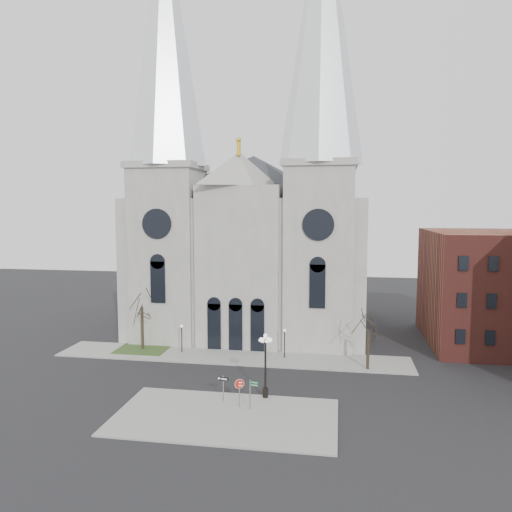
% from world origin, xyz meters
% --- Properties ---
extents(ground, '(160.00, 160.00, 0.00)m').
position_xyz_m(ground, '(0.00, 0.00, 0.00)').
color(ground, black).
rests_on(ground, ground).
extents(sidewalk_near, '(18.00, 10.00, 0.14)m').
position_xyz_m(sidewalk_near, '(3.00, -5.00, 0.07)').
color(sidewalk_near, gray).
rests_on(sidewalk_near, ground).
extents(sidewalk_far, '(40.00, 6.00, 0.14)m').
position_xyz_m(sidewalk_far, '(0.00, 11.00, 0.07)').
color(sidewalk_far, gray).
rests_on(sidewalk_far, ground).
extents(grass_patch, '(6.00, 5.00, 0.18)m').
position_xyz_m(grass_patch, '(-11.00, 12.00, 0.09)').
color(grass_patch, '#2D461E').
rests_on(grass_patch, ground).
extents(cathedral, '(33.00, 26.66, 54.00)m').
position_xyz_m(cathedral, '(0.00, 22.86, 18.48)').
color(cathedral, gray).
rests_on(cathedral, ground).
extents(bg_building_brick, '(14.00, 18.00, 14.00)m').
position_xyz_m(bg_building_brick, '(30.00, 22.00, 7.00)').
color(bg_building_brick, maroon).
rests_on(bg_building_brick, ground).
extents(tree_left, '(3.20, 3.20, 7.50)m').
position_xyz_m(tree_left, '(-11.00, 12.00, 5.58)').
color(tree_left, black).
rests_on(tree_left, ground).
extents(tree_right, '(3.20, 3.20, 6.00)m').
position_xyz_m(tree_right, '(15.00, 9.00, 4.47)').
color(tree_right, black).
rests_on(tree_right, ground).
extents(ped_lamp_left, '(0.32, 0.32, 3.26)m').
position_xyz_m(ped_lamp_left, '(-6.00, 11.50, 2.33)').
color(ped_lamp_left, black).
rests_on(ped_lamp_left, sidewalk_far).
extents(ped_lamp_right, '(0.32, 0.32, 3.26)m').
position_xyz_m(ped_lamp_right, '(6.00, 11.50, 2.33)').
color(ped_lamp_right, black).
rests_on(ped_lamp_right, sidewalk_far).
extents(stop_sign, '(0.88, 0.12, 2.43)m').
position_xyz_m(stop_sign, '(3.76, -2.94, 1.88)').
color(stop_sign, slate).
rests_on(stop_sign, sidewalk_near).
extents(globe_lamp, '(1.60, 1.60, 5.77)m').
position_xyz_m(globe_lamp, '(5.61, -0.50, 3.76)').
color(globe_lamp, black).
rests_on(globe_lamp, sidewalk_near).
extents(one_way_sign, '(0.98, 0.22, 2.25)m').
position_xyz_m(one_way_sign, '(2.13, -1.94, 1.66)').
color(one_way_sign, slate).
rests_on(one_way_sign, sidewalk_near).
extents(street_name_sign, '(0.79, 0.24, 2.51)m').
position_xyz_m(street_name_sign, '(4.82, -3.28, 1.61)').
color(street_name_sign, slate).
rests_on(street_name_sign, sidewalk_near).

